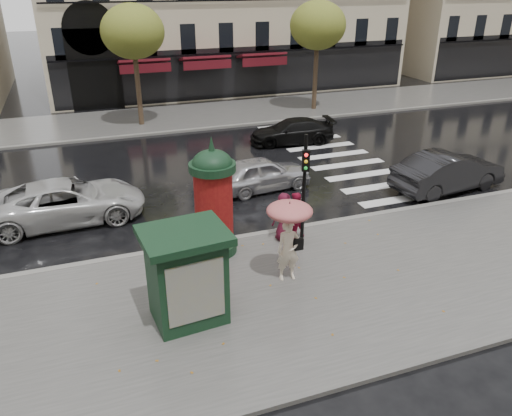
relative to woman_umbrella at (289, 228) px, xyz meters
name	(u,v)px	position (x,y,z in m)	size (l,w,h in m)	color
ground	(305,282)	(0.45, -0.19, -1.70)	(160.00, 160.00, 0.00)	black
near_sidewalk	(313,290)	(0.45, -0.69, -1.64)	(90.00, 7.00, 0.12)	#474744
far_sidewalk	(173,118)	(0.45, 18.81, -1.64)	(90.00, 6.00, 0.12)	#474744
near_kerb	(267,233)	(0.45, 2.81, -1.63)	(90.00, 0.25, 0.14)	slate
far_kerb	(183,131)	(0.45, 15.81, -1.63)	(90.00, 0.25, 0.14)	slate
zebra_crossing	(334,155)	(6.45, 9.41, -1.70)	(3.60, 11.75, 0.01)	silver
tree_far_left	(133,32)	(-1.55, 17.81, 3.47)	(3.40, 3.40, 6.64)	#38281C
tree_far_right	(318,26)	(9.45, 17.81, 3.47)	(3.40, 3.40, 6.64)	#38281C
woman_umbrella	(289,228)	(0.00, 0.00, 0.00)	(1.25, 1.25, 2.40)	#F8E6CD
woman_red	(295,215)	(1.16, 2.21, -0.80)	(0.76, 0.59, 1.56)	#AE1539
man_burgundy	(284,217)	(0.79, 2.21, -0.79)	(0.78, 0.50, 1.59)	#4E0F22
morris_column	(214,199)	(-1.50, 2.21, 0.19)	(1.37, 1.37, 3.69)	black
traffic_light	(304,182)	(1.14, 1.54, 0.62)	(0.27, 0.36, 3.64)	black
newsstand	(187,275)	(-3.02, -0.79, -0.34)	(2.14, 1.85, 2.41)	black
car_silver	(262,174)	(1.68, 6.60, -1.02)	(1.61, 4.01, 1.37)	silver
car_darkgrey	(448,172)	(8.67, 4.01, -0.92)	(1.66, 4.77, 1.57)	black
car_white	(67,201)	(-5.73, 6.23, -0.96)	(2.45, 5.32, 1.48)	#B8B8B8
car_black	(292,131)	(5.31, 11.89, -1.08)	(1.76, 4.32, 1.25)	black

